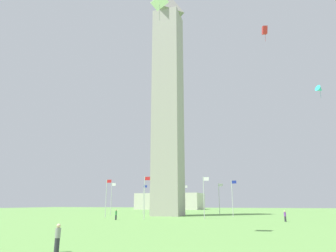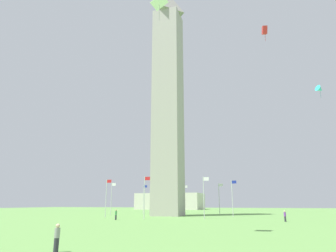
{
  "view_description": "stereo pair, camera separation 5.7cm",
  "coord_description": "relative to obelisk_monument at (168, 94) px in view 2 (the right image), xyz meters",
  "views": [
    {
      "loc": [
        20.98,
        -66.88,
        2.79
      ],
      "look_at": [
        0.0,
        0.0,
        21.05
      ],
      "focal_mm": 31.75,
      "sensor_mm": 36.0,
      "label": 1
    },
    {
      "loc": [
        21.03,
        -66.87,
        2.79
      ],
      "look_at": [
        0.0,
        0.0,
        21.05
      ],
      "focal_mm": 31.75,
      "sensor_mm": 36.0,
      "label": 2
    }
  ],
  "objects": [
    {
      "name": "kite_red_box",
      "position": [
        23.43,
        -16.47,
        3.51
      ],
      "size": [
        1.09,
        1.37,
        3.02
      ],
      "color": "red"
    },
    {
      "name": "flagpole_s",
      "position": [
        -14.46,
        0.0,
        -25.24
      ],
      "size": [
        1.12,
        0.14,
        7.7
      ],
      "color": "silver",
      "rests_on": "ground"
    },
    {
      "name": "kite_white_diamond",
      "position": [
        12.01,
        -41.25,
        -6.1
      ],
      "size": [
        1.64,
        1.77,
        2.56
      ],
      "color": "white"
    },
    {
      "name": "flagpole_nw",
      "position": [
        10.33,
        -10.27,
        -25.24
      ],
      "size": [
        1.12,
        0.14,
        7.7
      ],
      "color": "silver",
      "rests_on": "ground"
    },
    {
      "name": "person_purple_shirt",
      "position": [
        23.95,
        -15.51,
        -28.64
      ],
      "size": [
        0.32,
        0.32,
        1.67
      ],
      "rotation": [
        0.0,
        0.0,
        2.66
      ],
      "color": "#2D2D38",
      "rests_on": "ground"
    },
    {
      "name": "distant_building",
      "position": [
        -21.15,
        71.12,
        -25.85
      ],
      "size": [
        29.48,
        17.83,
        7.24
      ],
      "color": "beige",
      "rests_on": "ground"
    },
    {
      "name": "flagpole_se",
      "position": [
        -10.21,
        10.27,
        -25.24
      ],
      "size": [
        1.12,
        0.14,
        7.7
      ],
      "color": "silver",
      "rests_on": "ground"
    },
    {
      "name": "flagpole_sw",
      "position": [
        -10.21,
        -10.27,
        -25.24
      ],
      "size": [
        1.12,
        0.14,
        7.7
      ],
      "color": "silver",
      "rests_on": "ground"
    },
    {
      "name": "flagpole_ne",
      "position": [
        10.33,
        10.27,
        -25.24
      ],
      "size": [
        1.12,
        0.14,
        7.7
      ],
      "color": "silver",
      "rests_on": "ground"
    },
    {
      "name": "flagpole_e",
      "position": [
        0.06,
        14.53,
        -25.24
      ],
      "size": [
        1.12,
        0.14,
        7.7
      ],
      "color": "silver",
      "rests_on": "ground"
    },
    {
      "name": "obelisk_monument",
      "position": [
        0.0,
        0.0,
        0.0
      ],
      "size": [
        6.48,
        6.48,
        58.95
      ],
      "color": "#A8A399",
      "rests_on": "ground"
    },
    {
      "name": "flagpole_n",
      "position": [
        14.59,
        0.0,
        -25.24
      ],
      "size": [
        1.12,
        0.14,
        7.7
      ],
      "color": "silver",
      "rests_on": "ground"
    },
    {
      "name": "ground_plane",
      "position": [
        0.0,
        0.0,
        -29.47
      ],
      "size": [
        260.0,
        260.0,
        0.0
      ],
      "primitive_type": "plane",
      "color": "#609347"
    },
    {
      "name": "person_green_shirt",
      "position": [
        -3.61,
        -18.57,
        -28.61
      ],
      "size": [
        0.32,
        0.32,
        1.74
      ],
      "rotation": [
        0.0,
        0.0,
        1.21
      ],
      "color": "#2D2D38",
      "rests_on": "ground"
    },
    {
      "name": "person_gray_shirt",
      "position": [
        9.19,
        -51.09,
        -28.68
      ],
      "size": [
        0.32,
        0.32,
        1.6
      ],
      "rotation": [
        0.0,
        0.0,
        1.5
      ],
      "color": "#2D2D38",
      "rests_on": "ground"
    },
    {
      "name": "flagpole_w",
      "position": [
        0.06,
        -14.53,
        -25.24
      ],
      "size": [
        1.12,
        0.14,
        7.7
      ],
      "color": "silver",
      "rests_on": "ground"
    },
    {
      "name": "kite_cyan_delta",
      "position": [
        32.98,
        -6.61,
        -5.27
      ],
      "size": [
        2.03,
        1.98,
        2.62
      ],
      "color": "#33C6D1"
    }
  ]
}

